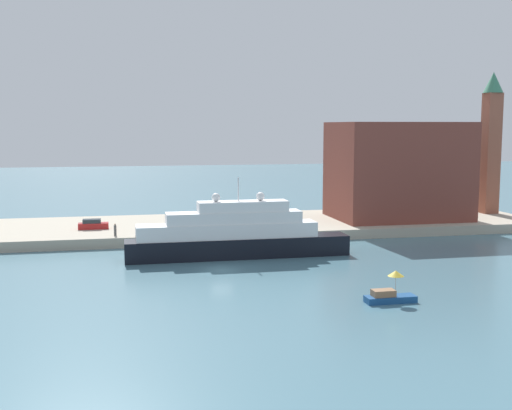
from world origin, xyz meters
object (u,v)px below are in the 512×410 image
Objects in this scene: person_figure at (115,230)px; bell_tower at (491,138)px; parked_car at (93,225)px; mooring_bollard at (228,230)px; small_motorboat at (390,294)px; large_yacht at (235,235)px; harbor_building at (398,170)px.

bell_tower is at bearing 9.41° from person_figure.
mooring_bollard is at bearing -22.43° from parked_car.
small_motorboat is 35.23m from mooring_bollard.
large_yacht is 1.36× the size of harbor_building.
harbor_building is at bearing 1.54° from parked_car.
person_figure is (-25.43, 34.83, 1.39)m from small_motorboat.
small_motorboat is at bearing -115.01° from harbor_building.
harbor_building is 12.14× the size of person_figure.
bell_tower reaches higher than person_figure.
small_motorboat reaches higher than parked_car.
harbor_building is at bearing 32.16° from large_yacht.
harbor_building reaches higher than small_motorboat.
person_figure is at bearing 126.13° from small_motorboat.
large_yacht is at bearing -94.64° from mooring_bollard.
harbor_building is 49.27m from parked_car.
harbor_building reaches higher than mooring_bollard.
person_figure is (-63.71, -10.55, -12.28)m from bell_tower.
person_figure is at bearing 176.42° from mooring_bollard.
person_figure is at bearing -169.85° from harbor_building.
bell_tower is 65.73m from person_figure.
bell_tower reaches higher than small_motorboat.
bell_tower is (48.82, 21.65, 11.65)m from large_yacht.
parked_car is at bearing 124.52° from small_motorboat.
large_yacht is 1.17× the size of bell_tower.
large_yacht is at bearing -156.09° from bell_tower.
parked_car is at bearing -176.82° from bell_tower.
large_yacht is 54.66m from bell_tower.
parked_car is at bearing 157.57° from mooring_bollard.
harbor_building is at bearing 17.05° from mooring_bollard.
small_motorboat is (10.54, -23.74, -2.02)m from large_yacht.
small_motorboat is at bearing -73.97° from mooring_bollard.
harbor_building is 4.80× the size of parked_car.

